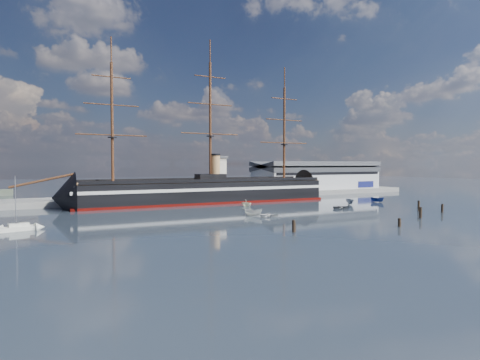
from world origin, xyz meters
TOP-DOWN VIEW (x-y plane):
  - ground at (0.00, 40.00)m, footprint 600.00×600.00m
  - quay at (10.00, 76.00)m, footprint 180.00×18.00m
  - warehouse at (58.00, 80.00)m, footprint 63.00×21.00m
  - quay_tower at (3.00, 73.00)m, footprint 5.00×5.00m
  - warship at (-10.71, 60.00)m, footprint 113.19×19.82m
  - sailboat at (-67.13, 23.11)m, footprint 7.39×3.51m
  - motorboat_a at (-12.35, 20.46)m, footprint 5.84×5.24m
  - motorboat_b at (-9.67, 16.64)m, footprint 2.17×3.38m
  - motorboat_c at (31.59, 30.25)m, footprint 6.45×4.66m
  - motorboat_d at (-1.63, 43.29)m, footprint 6.85×5.19m
  - motorboat_e at (20.20, 21.94)m, footprint 2.20×3.68m
  - motorboat_f at (46.55, 32.10)m, footprint 5.96×4.23m
  - piling_near_left at (-18.06, -5.30)m, footprint 0.64×0.64m
  - piling_near_mid at (6.54, -10.80)m, footprint 0.64×0.64m
  - piling_near_right at (23.06, -3.62)m, footprint 0.64×0.64m
  - piling_far_right at (38.92, 1.32)m, footprint 0.64×0.64m
  - piling_extra at (36.25, 7.02)m, footprint 0.64×0.64m

SIDE VIEW (x-z plane):
  - ground at x=0.00m, z-range 0.00..0.00m
  - quay at x=10.00m, z-range -1.00..1.00m
  - motorboat_a at x=-12.35m, z-range -1.15..1.15m
  - motorboat_b at x=-9.67m, z-range -0.73..0.73m
  - motorboat_c at x=31.59m, z-range -1.22..1.22m
  - motorboat_d at x=-1.63m, z-range -1.15..1.15m
  - motorboat_e at x=20.20m, z-range -0.80..0.80m
  - motorboat_f at x=46.55m, z-range -1.12..1.12m
  - piling_near_left at x=-18.06m, z-range -1.58..1.58m
  - piling_near_mid at x=6.54m, z-range -1.29..1.29m
  - piling_near_right at x=23.06m, z-range -1.75..1.75m
  - piling_far_right at x=38.92m, z-range -1.56..1.56m
  - piling_extra at x=36.25m, z-range -1.87..1.87m
  - sailboat at x=-67.13m, z-range -4.96..6.41m
  - warship at x=-10.71m, z-range -22.93..31.01m
  - warehouse at x=58.00m, z-range 2.18..13.78m
  - quay_tower at x=3.00m, z-range 2.25..17.25m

